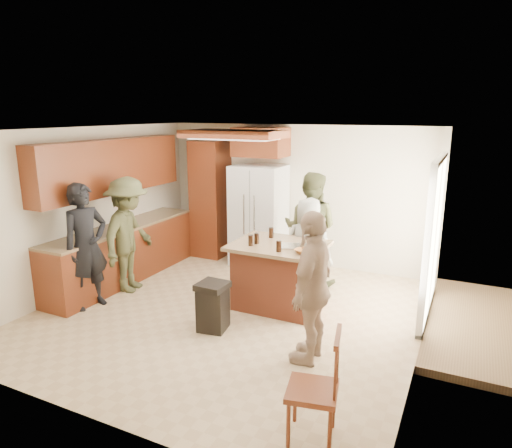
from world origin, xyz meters
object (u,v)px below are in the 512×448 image
at_px(person_front_left, 86,246).
at_px(person_behind_left, 310,229).
at_px(person_counter, 129,235).
at_px(refrigerator, 259,215).
at_px(person_side_right, 312,287).
at_px(trash_bin, 213,306).
at_px(person_behind_right, 308,247).
at_px(kitchen_island, 278,275).
at_px(spindle_chair, 315,391).

height_order(person_front_left, person_behind_left, person_behind_left).
bearing_deg(person_counter, refrigerator, -41.95).
xyz_separation_m(person_behind_left, person_side_right, (0.80, -2.24, -0.05)).
bearing_deg(refrigerator, trash_bin, -77.19).
bearing_deg(refrigerator, person_front_left, -116.22).
relative_size(person_front_left, person_behind_right, 1.19).
bearing_deg(person_behind_left, person_front_left, 38.16).
relative_size(person_counter, trash_bin, 2.82).
relative_size(person_front_left, person_behind_left, 0.99).
bearing_deg(person_side_right, kitchen_island, -142.25).
relative_size(person_behind_left, person_counter, 1.02).
xyz_separation_m(person_front_left, refrigerator, (1.36, 2.76, 0.01)).
bearing_deg(person_counter, person_behind_left, -68.36).
distance_m(person_front_left, person_behind_left, 3.37).
relative_size(person_front_left, person_side_right, 1.04).
distance_m(person_front_left, person_side_right, 3.32).
relative_size(person_counter, spindle_chair, 1.79).
bearing_deg(kitchen_island, person_counter, -169.77).
bearing_deg(person_behind_left, kitchen_island, 81.68).
relative_size(person_counter, refrigerator, 0.99).
xyz_separation_m(person_front_left, person_counter, (0.11, 0.75, -0.01)).
bearing_deg(refrigerator, person_behind_left, -24.30).
xyz_separation_m(person_front_left, kitchen_island, (2.43, 1.16, -0.42)).
bearing_deg(person_front_left, person_behind_right, -42.29).
height_order(refrigerator, trash_bin, refrigerator).
relative_size(person_front_left, kitchen_island, 1.40).
bearing_deg(person_side_right, person_counter, -102.78).
height_order(person_front_left, person_side_right, person_front_left).
bearing_deg(trash_bin, spindle_chair, -36.92).
bearing_deg(person_front_left, person_behind_left, -34.14).
distance_m(person_behind_right, spindle_chair, 3.19).
bearing_deg(spindle_chair, person_behind_left, 109.84).
relative_size(person_side_right, person_counter, 0.97).
bearing_deg(spindle_chair, person_front_left, 162.07).
height_order(person_front_left, refrigerator, refrigerator).
distance_m(person_behind_left, person_side_right, 2.38).
bearing_deg(spindle_chair, person_behind_right, 110.53).
height_order(person_counter, spindle_chair, person_counter).
bearing_deg(person_counter, person_side_right, -113.41).
xyz_separation_m(kitchen_island, trash_bin, (-0.47, -1.02, -0.16)).
xyz_separation_m(person_front_left, trash_bin, (1.96, 0.14, -0.57)).
relative_size(person_side_right, spindle_chair, 1.73).
distance_m(person_side_right, spindle_chair, 1.35).
height_order(person_side_right, spindle_chair, person_side_right).
xyz_separation_m(refrigerator, spindle_chair, (2.40, -3.98, -0.45)).
bearing_deg(spindle_chair, person_counter, 151.73).
height_order(person_behind_left, person_counter, person_behind_left).
distance_m(person_side_right, trash_bin, 1.47).
height_order(person_side_right, person_counter, person_counter).
height_order(person_behind_left, person_side_right, person_behind_left).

